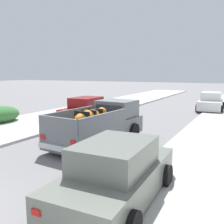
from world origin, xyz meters
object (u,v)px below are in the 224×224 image
(car_left_near, at_px, (211,102))
(car_right_near, at_px, (87,110))
(pickup_truck, at_px, (101,125))
(car_left_mid, at_px, (116,174))

(car_left_near, relative_size, car_right_near, 1.01)
(pickup_truck, distance_m, car_right_near, 5.65)
(pickup_truck, height_order, car_right_near, pickup_truck)
(car_left_near, xyz_separation_m, car_left_mid, (-0.05, -17.33, 0.00))
(pickup_truck, relative_size, car_left_near, 1.24)
(pickup_truck, height_order, car_left_mid, pickup_truck)
(pickup_truck, xyz_separation_m, car_left_mid, (3.08, -4.50, -0.10))
(car_right_near, distance_m, car_left_mid, 11.09)
(pickup_truck, bearing_deg, car_left_mid, -55.58)
(pickup_truck, distance_m, car_left_near, 13.21)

